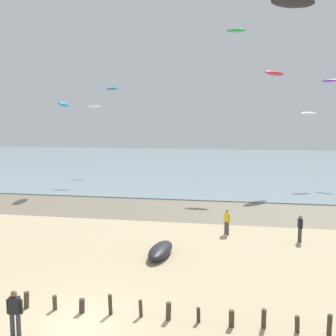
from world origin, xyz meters
The scene contains 16 objects.
ground_plane centered at (0.00, 0.00, 0.00)m, with size 160.00×160.00×0.00m, color tan.
wet_sand_strip centered at (0.00, 18.99, 0.00)m, with size 120.00×8.24×0.01m, color #7A6D59.
sea centered at (0.00, 58.11, 0.05)m, with size 160.00×70.00×0.10m, color #7F939E.
groyne_near centered at (3.12, 0.58, 0.33)m, with size 11.84×0.35×0.82m.
person_nearest_camera centered at (5.13, 12.40, 0.92)m, with size 0.45×0.41×1.71m.
person_mid_beach centered at (9.72, 11.61, 0.92)m, with size 0.28×0.56×1.71m.
person_by_waterline centered at (-1.78, -1.52, 0.92)m, with size 0.56×0.27×1.71m.
grounded_kite centered at (1.59, 7.50, 0.32)m, with size 3.17×1.14×0.63m, color black.
kite_aloft_0 centered at (16.75, 37.77, 12.56)m, with size 2.05×0.66×0.33m, color purple.
kite_aloft_1 centered at (-11.74, 32.38, 9.38)m, with size 1.87×0.60×0.30m, color white.
kite_aloft_2 centered at (8.48, 9.13, 13.85)m, with size 2.51×0.80×0.40m, color black.
kite_aloft_3 centered at (-12.44, 41.71, 12.34)m, with size 2.08×0.66×0.33m, color #2384D1.
kite_aloft_4 centered at (-12.83, 26.31, 9.41)m, with size 3.01×0.96×0.48m, color #2384D1.
kite_aloft_5 centered at (13.76, 34.01, 8.49)m, with size 2.25×0.72×0.36m, color white.
kite_aloft_6 centered at (5.29, 32.15, 17.68)m, with size 2.13×0.68×0.34m, color green.
kite_aloft_7 centered at (9.56, 31.73, 12.86)m, with size 3.29×1.05×0.53m, color red.
Camera 1 is at (5.74, -13.11, 7.50)m, focal length 41.27 mm.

